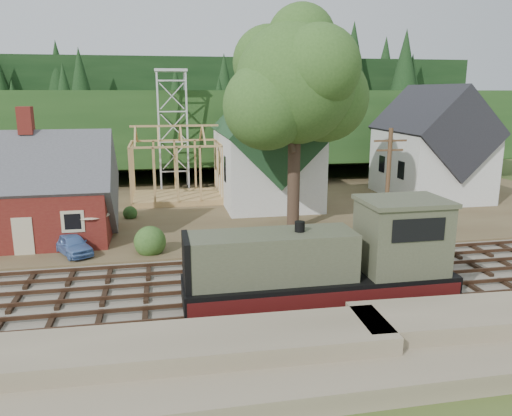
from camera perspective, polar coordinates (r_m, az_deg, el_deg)
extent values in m
plane|color=#384C1E|center=(27.52, 5.66, -8.77)|extent=(140.00, 140.00, 0.00)
cube|color=#7F7259|center=(20.36, 12.82, -17.44)|extent=(64.00, 5.00, 1.60)
cube|color=#726B5B|center=(27.49, 5.66, -8.62)|extent=(64.00, 11.00, 0.16)
cube|color=brown|center=(44.24, -0.99, -0.02)|extent=(64.00, 26.00, 0.30)
cube|color=#1E3F19|center=(67.61, -4.56, 4.43)|extent=(70.00, 28.96, 12.74)
cube|color=black|center=(83.38, -5.83, 6.06)|extent=(80.00, 20.00, 12.00)
cube|color=maroon|center=(37.30, -23.93, -0.44)|extent=(10.00, 7.00, 3.80)
cube|color=#4C4C51|center=(36.93, -24.20, 2.42)|extent=(10.80, 7.41, 7.41)
cube|color=maroon|center=(36.46, -24.84, 9.07)|extent=(0.90, 0.90, 1.80)
cube|color=beige|center=(34.15, -25.08, -2.95)|extent=(1.20, 0.06, 2.40)
cube|color=silver|center=(45.91, 1.02, 4.72)|extent=(8.00, 12.00, 6.40)
cube|color=#1A3A1D|center=(45.55, 1.04, 8.71)|extent=(8.40, 12.96, 8.40)
cube|color=silver|center=(39.59, 2.90, 10.92)|extent=(2.40, 2.40, 4.00)
cone|color=#1A3A1D|center=(39.60, 2.95, 15.69)|extent=(5.37, 5.37, 2.60)
cube|color=silver|center=(50.79, 19.28, 4.81)|extent=(8.00, 10.00, 6.40)
cube|color=black|center=(50.47, 19.56, 8.40)|extent=(8.40, 10.80, 8.40)
cube|color=tan|center=(47.44, -9.00, 1.22)|extent=(8.00, 6.00, 0.50)
cube|color=tan|center=(46.53, -9.30, 9.25)|extent=(8.00, 0.18, 0.18)
cube|color=silver|center=(51.16, -11.02, 8.52)|extent=(0.18, 0.18, 12.00)
cube|color=silver|center=(51.24, -7.86, 8.64)|extent=(0.18, 0.18, 12.00)
cube|color=silver|center=(53.95, -11.04, 8.75)|extent=(0.18, 0.18, 12.00)
cube|color=silver|center=(54.03, -8.03, 8.86)|extent=(0.18, 0.18, 12.00)
cube|color=silver|center=(52.47, -9.74, 15.24)|extent=(3.20, 3.20, 0.25)
cylinder|color=#38281E|center=(36.19, 4.34, 3.67)|extent=(0.90, 0.90, 8.00)
sphere|color=#345821|center=(35.70, 4.52, 14.02)|extent=(8.40, 8.40, 8.40)
sphere|color=#345821|center=(37.39, 7.86, 12.37)|extent=(6.40, 6.40, 6.40)
sphere|color=#345821|center=(34.40, 1.23, 11.59)|extent=(6.00, 6.00, 6.00)
cylinder|color=#4C331E|center=(33.55, 14.78, 2.00)|extent=(0.28, 0.28, 8.00)
cube|color=#4C331E|center=(33.11, 15.11, 7.44)|extent=(2.20, 0.12, 0.12)
cube|color=#4C331E|center=(33.17, 15.05, 6.41)|extent=(1.80, 0.12, 0.12)
cube|color=black|center=(24.70, 7.27, -10.59)|extent=(12.85, 2.68, 0.37)
cube|color=black|center=(24.41, 7.32, -8.98)|extent=(12.85, 3.11, 1.18)
cube|color=#444A35|center=(23.20, 1.89, -5.55)|extent=(7.71, 2.46, 2.25)
cube|color=#444A35|center=(25.19, 16.32, -3.16)|extent=(3.86, 3.00, 3.43)
cube|color=#444A35|center=(24.77, 16.58, 0.77)|extent=(4.07, 3.21, 0.21)
cube|color=black|center=(23.71, 18.10, -2.42)|extent=(2.57, 0.06, 1.07)
cube|color=#430E0E|center=(23.04, 8.56, -10.41)|extent=(12.85, 0.04, 0.75)
cube|color=#430E0E|center=(25.80, 6.22, -7.70)|extent=(12.85, 0.04, 0.75)
cylinder|color=black|center=(23.15, 5.02, -2.44)|extent=(0.47, 0.47, 0.75)
imported|color=#5D87C9|center=(33.34, -20.24, -3.88)|extent=(3.16, 4.03, 1.29)
imported|color=#AD100D|center=(54.97, 23.36, 2.34)|extent=(4.71, 2.46, 1.27)
cylinder|color=silver|center=(34.34, -18.24, -2.29)|extent=(0.11, 0.11, 2.37)
cylinder|color=tan|center=(34.52, -18.16, -3.42)|extent=(1.51, 1.51, 0.09)
cone|color=beige|center=(34.05, -18.38, -0.37)|extent=(2.37, 2.37, 0.54)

